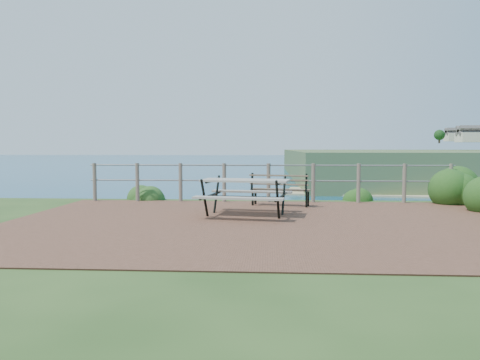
# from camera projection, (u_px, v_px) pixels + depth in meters

# --- Properties ---
(ground) EXTENTS (10.00, 7.00, 0.12)m
(ground) POSITION_uv_depth(u_px,v_px,m) (268.00, 224.00, 8.79)
(ground) COLOR brown
(ground) RESTS_ON ground
(ocean) EXTENTS (1200.00, 1200.00, 0.00)m
(ocean) POSITION_uv_depth(u_px,v_px,m) (269.00, 151.00, 207.92)
(ocean) COLOR #145E78
(ocean) RESTS_ON ground
(safety_railing) EXTENTS (9.40, 0.10, 1.00)m
(safety_railing) POSITION_uv_depth(u_px,v_px,m) (269.00, 181.00, 12.09)
(safety_railing) COLOR #6B5B4C
(safety_railing) RESTS_ON ground
(picnic_table) EXTENTS (1.87, 1.53, 0.75)m
(picnic_table) POSITION_uv_depth(u_px,v_px,m) (245.00, 193.00, 9.66)
(picnic_table) COLOR #9F9C8F
(picnic_table) RESTS_ON ground
(park_bench) EXTENTS (1.46, 0.67, 0.80)m
(park_bench) POSITION_uv_depth(u_px,v_px,m) (280.00, 185.00, 11.29)
(park_bench) COLOR brown
(park_bench) RESTS_ON ground
(shrub_right_edge) EXTENTS (1.14, 1.14, 1.63)m
(shrub_right_edge) POSITION_uv_depth(u_px,v_px,m) (452.00, 203.00, 11.96)
(shrub_right_edge) COLOR #184615
(shrub_right_edge) RESTS_ON ground
(shrub_lip_west) EXTENTS (0.83, 0.83, 0.59)m
(shrub_lip_west) POSITION_uv_depth(u_px,v_px,m) (147.00, 200.00, 12.83)
(shrub_lip_west) COLOR #22531F
(shrub_lip_west) RESTS_ON ground
(shrub_lip_east) EXTENTS (0.83, 0.83, 0.59)m
(shrub_lip_east) POSITION_uv_depth(u_px,v_px,m) (355.00, 199.00, 12.87)
(shrub_lip_east) COLOR #184615
(shrub_lip_east) RESTS_ON ground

